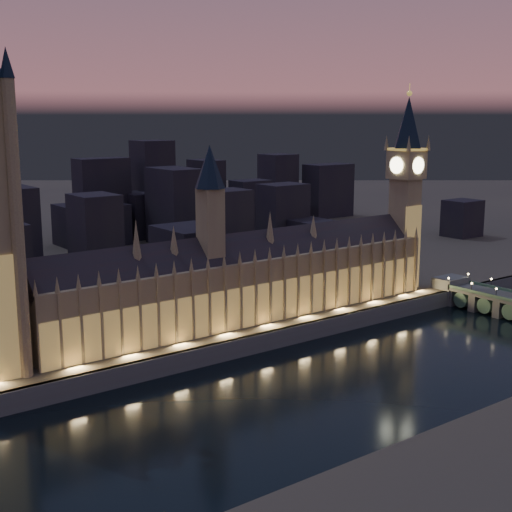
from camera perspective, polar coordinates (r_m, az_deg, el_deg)
ground_plane at (r=275.83m, az=6.15°, el=-9.68°), size 2000.00×2000.00×0.00m
embankment_wall at (r=303.85m, az=0.84°, el=-6.83°), size 2000.00×2.50×8.00m
palace_of_westminster at (r=316.87m, az=-0.70°, el=-1.87°), size 202.00×21.92×78.00m
elizabeth_tower at (r=380.02m, az=11.93°, el=6.28°), size 18.00×18.00×105.87m
city_backdrop at (r=488.24m, az=-10.44°, el=3.03°), size 467.67×215.63×71.09m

